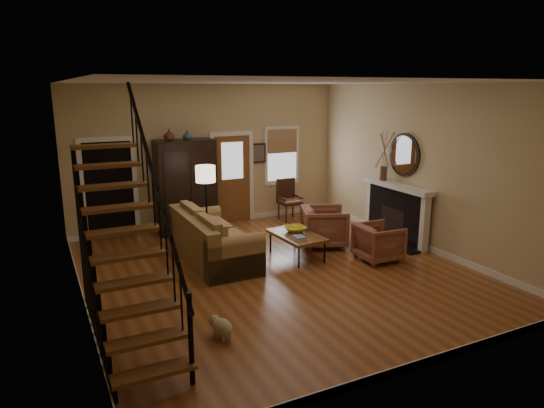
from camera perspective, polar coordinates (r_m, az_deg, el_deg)
name	(u,v)px	position (r m, az deg, el deg)	size (l,w,h in m)	color
room	(219,175)	(9.76, -6.28, 3.39)	(7.00, 7.33, 3.30)	#945225
staircase	(124,222)	(6.25, -17.01, -1.98)	(0.94, 2.80, 3.20)	brown
fireplace	(397,207)	(10.63, 14.55, -0.36)	(0.33, 1.95, 2.30)	black
armoire	(186,186)	(11.05, -10.10, 2.05)	(1.30, 0.60, 2.10)	black
vase_a	(169,135)	(10.70, -12.02, 7.95)	(0.24, 0.24, 0.25)	#4C2619
vase_b	(187,135)	(10.80, -9.95, 7.99)	(0.20, 0.20, 0.21)	#334C60
sofa	(213,238)	(9.22, -6.91, -4.00)	(1.04, 2.41, 0.90)	olive
coffee_table	(297,246)	(9.41, 2.91, -4.91)	(0.71, 1.22, 0.47)	brown
bowl	(295,229)	(9.48, 2.76, -2.98)	(0.42, 0.42, 0.10)	gold
books	(299,238)	(9.03, 3.20, -3.98)	(0.22, 0.30, 0.06)	beige
armchair_left	(379,242)	(9.43, 12.43, -4.43)	(0.75, 0.77, 0.70)	maroon
armchair_right	(324,227)	(10.08, 6.19, -2.67)	(0.88, 0.90, 0.82)	maroon
floor_lamp	(207,208)	(9.82, -7.71, -0.45)	(0.39, 0.39, 1.71)	black
side_chair	(290,200)	(11.93, 2.10, 0.44)	(0.54, 0.54, 1.02)	#3B2012
dog	(222,329)	(6.57, -5.87, -14.37)	(0.23, 0.39, 0.28)	#CBBE8B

